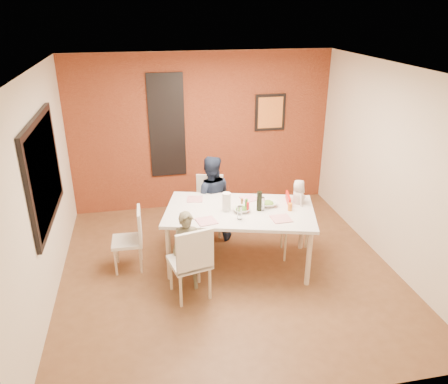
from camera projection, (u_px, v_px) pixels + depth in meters
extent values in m
plane|color=brown|center=(228.00, 270.00, 6.05)|extent=(4.50, 4.50, 0.00)
cube|color=white|center=(229.00, 70.00, 4.97)|extent=(4.50, 4.50, 0.02)
cube|color=beige|center=(202.00, 132.00, 7.54)|extent=(4.50, 0.02, 2.70)
cube|color=beige|center=(286.00, 282.00, 3.48)|extent=(4.50, 0.02, 2.70)
cube|color=beige|center=(41.00, 193.00, 5.11)|extent=(0.02, 4.50, 2.70)
cube|color=beige|center=(391.00, 167.00, 5.91)|extent=(0.02, 4.50, 2.70)
cube|color=maroon|center=(202.00, 133.00, 7.52)|extent=(4.50, 0.02, 2.70)
cube|color=black|center=(44.00, 171.00, 5.21)|extent=(0.05, 1.70, 1.30)
cube|color=black|center=(45.00, 171.00, 5.22)|extent=(0.02, 1.55, 1.15)
cube|color=silver|center=(167.00, 126.00, 7.34)|extent=(0.55, 0.03, 1.70)
cube|color=black|center=(167.00, 126.00, 7.33)|extent=(0.60, 0.03, 1.76)
cube|color=black|center=(270.00, 112.00, 7.60)|extent=(0.54, 0.03, 0.64)
cube|color=orange|center=(270.00, 113.00, 7.58)|extent=(0.44, 0.01, 0.54)
cube|color=silver|center=(240.00, 211.00, 5.91)|extent=(2.21, 1.59, 0.04)
cylinder|color=beige|center=(169.00, 253.00, 5.70)|extent=(0.07, 0.07, 0.79)
cylinder|color=beige|center=(180.00, 221.00, 6.56)|extent=(0.07, 0.07, 0.79)
cylinder|color=beige|center=(309.00, 258.00, 5.59)|extent=(0.07, 0.07, 0.79)
cylinder|color=beige|center=(302.00, 225.00, 6.44)|extent=(0.07, 0.07, 0.79)
cube|color=silver|center=(189.00, 262.00, 5.36)|extent=(0.56, 0.56, 0.05)
cube|color=silver|center=(195.00, 252.00, 5.08)|extent=(0.46, 0.15, 0.53)
cylinder|color=beige|center=(199.00, 268.00, 5.69)|extent=(0.04, 0.04, 0.45)
cylinder|color=beige|center=(210.00, 283.00, 5.37)|extent=(0.04, 0.04, 0.45)
cylinder|color=beige|center=(171.00, 275.00, 5.54)|extent=(0.04, 0.04, 0.45)
cylinder|color=beige|center=(181.00, 291.00, 5.23)|extent=(0.04, 0.04, 0.45)
cube|color=white|center=(209.00, 208.00, 6.87)|extent=(0.52, 0.52, 0.05)
cube|color=white|center=(210.00, 189.00, 6.95)|extent=(0.42, 0.14, 0.48)
cylinder|color=tan|center=(197.00, 225.00, 6.81)|extent=(0.03, 0.03, 0.42)
cylinder|color=tan|center=(200.00, 215.00, 7.13)|extent=(0.03, 0.03, 0.42)
cylinder|color=tan|center=(219.00, 226.00, 6.79)|extent=(0.03, 0.03, 0.42)
cylinder|color=tan|center=(221.00, 216.00, 7.11)|extent=(0.03, 0.03, 0.42)
cube|color=silver|center=(127.00, 241.00, 5.95)|extent=(0.41, 0.41, 0.05)
cube|color=silver|center=(140.00, 225.00, 5.88)|extent=(0.05, 0.41, 0.46)
cylinder|color=#C9B296|center=(117.00, 250.00, 6.15)|extent=(0.03, 0.03, 0.40)
cylinder|color=#C9B296|center=(141.00, 248.00, 6.21)|extent=(0.03, 0.03, 0.40)
cylinder|color=#C9B296|center=(116.00, 262.00, 5.85)|extent=(0.03, 0.03, 0.40)
cylinder|color=#C9B296|center=(141.00, 260.00, 5.91)|extent=(0.03, 0.03, 0.40)
cube|color=red|center=(298.00, 221.00, 6.22)|extent=(0.39, 0.39, 0.05)
cube|color=red|center=(288.00, 208.00, 6.13)|extent=(0.09, 0.33, 0.39)
cube|color=red|center=(298.00, 216.00, 6.18)|extent=(0.39, 0.39, 0.02)
cylinder|color=#C5B592|center=(311.00, 245.00, 6.16)|extent=(0.03, 0.03, 0.51)
cylinder|color=#C5B592|center=(285.00, 245.00, 6.16)|extent=(0.03, 0.03, 0.51)
cylinder|color=#C5B592|center=(307.00, 232.00, 6.50)|extent=(0.03, 0.03, 0.51)
cylinder|color=#C5B592|center=(282.00, 233.00, 6.50)|extent=(0.03, 0.03, 0.51)
imported|color=brown|center=(188.00, 251.00, 5.48)|extent=(0.41, 0.30, 1.07)
imported|color=#151E31|center=(211.00, 198.00, 6.63)|extent=(0.71, 0.59, 1.34)
imported|color=beige|center=(298.00, 201.00, 6.08)|extent=(0.20, 0.30, 0.61)
cube|color=white|center=(206.00, 221.00, 5.58)|extent=(0.28, 0.28, 0.01)
cube|color=white|center=(249.00, 198.00, 6.22)|extent=(0.27, 0.27, 0.01)
cube|color=white|center=(281.00, 219.00, 5.64)|extent=(0.25, 0.25, 0.01)
cube|color=silver|center=(195.00, 199.00, 6.20)|extent=(0.25, 0.25, 0.01)
imported|color=white|center=(242.00, 209.00, 5.84)|extent=(0.25, 0.25, 0.06)
imported|color=silver|center=(268.00, 204.00, 6.01)|extent=(0.24, 0.24, 0.06)
cylinder|color=black|center=(259.00, 201.00, 5.83)|extent=(0.07, 0.07, 0.27)
cylinder|color=white|center=(240.00, 213.00, 5.61)|extent=(0.06, 0.06, 0.18)
cylinder|color=white|center=(262.00, 204.00, 5.85)|extent=(0.07, 0.07, 0.19)
cylinder|color=white|center=(226.00, 202.00, 5.82)|extent=(0.11, 0.11, 0.26)
cylinder|color=red|center=(248.00, 207.00, 5.81)|extent=(0.04, 0.04, 0.14)
cylinder|color=#2B7226|center=(246.00, 204.00, 5.89)|extent=(0.04, 0.04, 0.15)
cylinder|color=brown|center=(242.00, 203.00, 5.95)|extent=(0.03, 0.03, 0.13)
cylinder|color=orange|center=(290.00, 207.00, 5.86)|extent=(0.06, 0.06, 0.10)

